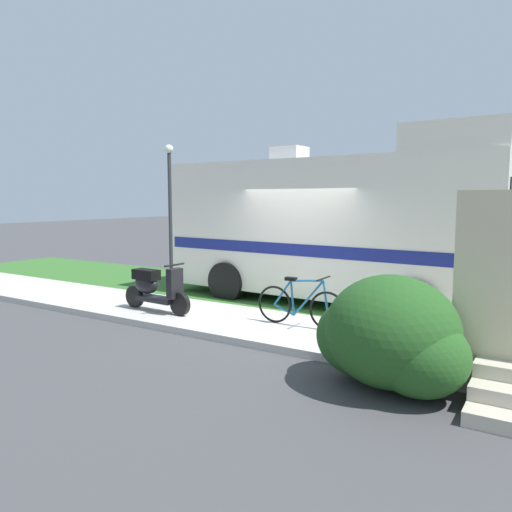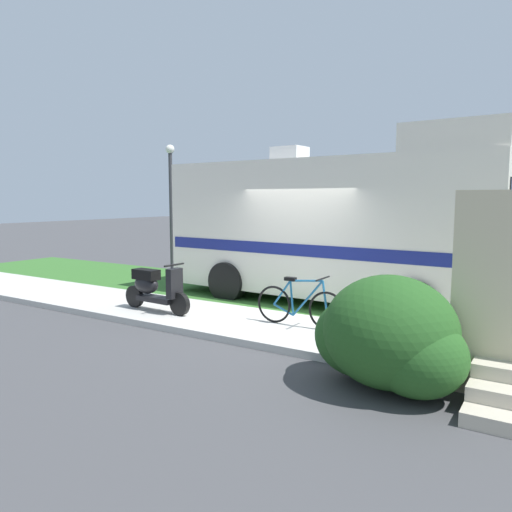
# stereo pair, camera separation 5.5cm
# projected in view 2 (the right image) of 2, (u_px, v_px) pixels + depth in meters

# --- Properties ---
(ground_plane) EXTENTS (80.00, 80.00, 0.00)m
(ground_plane) POSITION_uv_depth(u_px,v_px,m) (289.00, 316.00, 9.67)
(ground_plane) COLOR #424244
(sidewalk) EXTENTS (24.00, 2.00, 0.12)m
(sidewalk) POSITION_uv_depth(u_px,v_px,m) (256.00, 326.00, 8.66)
(sidewalk) COLOR beige
(sidewalk) RESTS_ON ground
(grass_strip) EXTENTS (24.00, 3.40, 0.08)m
(grass_strip) POSITION_uv_depth(u_px,v_px,m) (320.00, 300.00, 10.93)
(grass_strip) COLOR #336628
(grass_strip) RESTS_ON ground
(motorhome_rv) EXTENTS (7.28, 2.87, 3.60)m
(motorhome_rv) POSITION_uv_depth(u_px,v_px,m) (336.00, 226.00, 10.57)
(motorhome_rv) COLOR silver
(motorhome_rv) RESTS_ON ground
(scooter) EXTENTS (1.69, 0.50, 0.97)m
(scooter) POSITION_uv_depth(u_px,v_px,m) (154.00, 288.00, 9.52)
(scooter) COLOR black
(scooter) RESTS_ON ground
(bicycle) EXTENTS (1.66, 0.52, 0.88)m
(bicycle) POSITION_uv_depth(u_px,v_px,m) (300.00, 305.00, 8.35)
(bicycle) COLOR black
(bicycle) RESTS_ON ground
(pickup_truck_near) EXTENTS (5.43, 2.47, 1.79)m
(pickup_truck_near) POSITION_uv_depth(u_px,v_px,m) (384.00, 245.00, 14.18)
(pickup_truck_near) COLOR silver
(pickup_truck_near) RESTS_ON ground
(bush_by_porch) EXTENTS (1.93, 1.45, 1.37)m
(bush_by_porch) POSITION_uv_depth(u_px,v_px,m) (388.00, 337.00, 5.86)
(bush_by_porch) COLOR #23511E
(bush_by_porch) RESTS_ON ground
(street_lamp_post) EXTENTS (0.28, 0.28, 4.01)m
(street_lamp_post) POSITION_uv_depth(u_px,v_px,m) (171.00, 194.00, 15.73)
(street_lamp_post) COLOR #333338
(street_lamp_post) RESTS_ON ground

